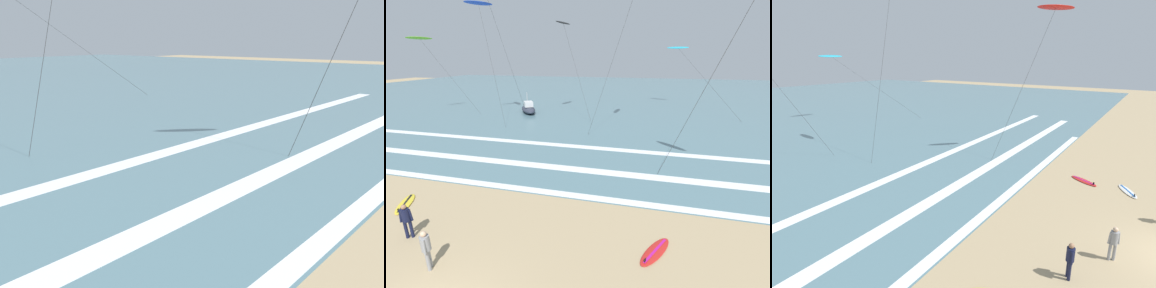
{
  "view_description": "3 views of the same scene",
  "coord_description": "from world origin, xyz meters",
  "views": [
    {
      "loc": [
        -8.89,
        5.16,
        4.57
      ],
      "look_at": [
        -1.55,
        11.05,
        2.31
      ],
      "focal_mm": 42.05,
      "sensor_mm": 36.0,
      "label": 1
    },
    {
      "loc": [
        5.52,
        -3.73,
        7.37
      ],
      "look_at": [
        1.84,
        10.72,
        2.4
      ],
      "focal_mm": 24.41,
      "sensor_mm": 36.0,
      "label": 2
    },
    {
      "loc": [
        -13.79,
        1.71,
        8.32
      ],
      "look_at": [
        0.0,
        11.14,
        3.35
      ],
      "focal_mm": 26.75,
      "sensor_mm": 36.0,
      "label": 3
    }
  ],
  "objects": [
    {
      "name": "wave_foam_mid_break",
      "position": [
        -0.76,
        12.25,
        0.01
      ],
      "size": [
        54.77,
        0.91,
        0.01
      ],
      "primitive_type": "cube",
      "color": "white",
      "rests_on": "ocean_surface"
    },
    {
      "name": "wave_foam_outer_break",
      "position": [
        1.83,
        16.97,
        0.01
      ],
      "size": [
        52.81,
        0.86,
        0.01
      ],
      "primitive_type": "cube",
      "color": "white",
      "rests_on": "ocean_surface"
    },
    {
      "name": "wave_foam_shoreline",
      "position": [
        -1.59,
        8.76,
        0.01
      ],
      "size": [
        40.08,
        0.6,
        0.01
      ],
      "primitive_type": "cube",
      "color": "white",
      "rests_on": "ocean_surface"
    }
  ]
}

